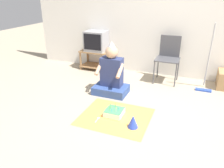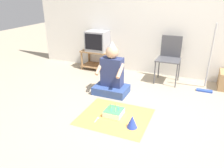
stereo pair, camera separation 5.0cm
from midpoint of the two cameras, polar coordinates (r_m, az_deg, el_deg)
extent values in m
plane|color=tan|center=(3.07, 8.71, -11.08)|extent=(16.00, 16.00, 0.00)
cube|color=white|center=(4.67, 16.73, 16.98)|extent=(6.40, 0.06, 2.55)
cube|color=#997047|center=(5.06, -3.47, 8.53)|extent=(0.73, 0.41, 0.03)
cube|color=#997047|center=(5.16, -3.38, 4.79)|extent=(0.73, 0.41, 0.02)
cylinder|color=#997047|center=(5.12, -7.62, 6.15)|extent=(0.04, 0.04, 0.44)
cylinder|color=#997047|center=(4.83, -0.77, 5.30)|extent=(0.04, 0.04, 0.44)
cylinder|color=#997047|center=(5.41, -5.80, 7.17)|extent=(0.04, 0.04, 0.44)
cylinder|color=#997047|center=(5.13, 0.78, 6.40)|extent=(0.04, 0.04, 0.44)
cube|color=#99999E|center=(5.00, -3.52, 11.17)|extent=(0.47, 0.39, 0.44)
cube|color=black|center=(4.83, -4.58, 10.87)|extent=(0.41, 0.01, 0.34)
cube|color=#4C4C51|center=(4.41, 14.83, 6.16)|extent=(0.45, 0.43, 0.02)
cube|color=#4C4C51|center=(4.55, 15.53, 9.42)|extent=(0.40, 0.02, 0.43)
cylinder|color=#4C4C51|center=(4.33, 11.41, 2.88)|extent=(0.02, 0.02, 0.47)
cylinder|color=#4C4C51|center=(4.28, 16.78, 2.06)|extent=(0.02, 0.02, 0.47)
cylinder|color=#4C4C51|center=(4.69, 12.45, 4.38)|extent=(0.02, 0.02, 0.47)
cylinder|color=#4C4C51|center=(4.64, 17.42, 3.63)|extent=(0.02, 0.02, 0.47)
cube|color=#2D4CB2|center=(4.37, 23.26, -1.62)|extent=(0.28, 0.09, 0.03)
cylinder|color=#B7B7BC|center=(4.27, 24.59, 6.43)|extent=(0.03, 0.24, 1.20)
cube|color=#334C8C|center=(3.93, 0.15, -1.46)|extent=(0.59, 0.42, 0.14)
cube|color=navy|center=(3.84, 0.40, 3.19)|extent=(0.38, 0.21, 0.51)
sphere|color=tan|center=(3.73, 0.41, 8.31)|extent=(0.22, 0.22, 0.22)
cone|color=silver|center=(3.70, 0.42, 10.40)|extent=(0.12, 0.12, 0.09)
cylinder|color=tan|center=(3.79, -2.99, 4.20)|extent=(0.06, 0.27, 0.21)
cylinder|color=tan|center=(3.65, 2.54, 3.42)|extent=(0.06, 0.27, 0.21)
cube|color=#EFA84C|center=(3.26, 1.21, -8.48)|extent=(1.01, 0.87, 0.01)
cube|color=white|center=(3.27, 0.95, -7.41)|extent=(0.26, 0.26, 0.08)
cube|color=#4CB266|center=(3.25, 0.95, -6.74)|extent=(0.25, 0.25, 0.01)
cylinder|color=#4C7FE5|center=(3.21, 2.14, -6.49)|extent=(0.01, 0.01, 0.07)
sphere|color=#FFCC4C|center=(3.19, 2.15, -5.84)|extent=(0.01, 0.01, 0.01)
cylinder|color=#E58CCC|center=(3.26, 2.14, -6.03)|extent=(0.01, 0.01, 0.07)
sphere|color=#FFCC4C|center=(3.24, 2.15, -5.39)|extent=(0.01, 0.01, 0.01)
cylinder|color=#66C666|center=(3.29, 1.33, -5.66)|extent=(0.01, 0.01, 0.07)
sphere|color=#FFCC4C|center=(3.27, 1.33, -5.02)|extent=(0.01, 0.01, 0.01)
cylinder|color=#66C666|center=(3.27, 0.03, -5.83)|extent=(0.01, 0.01, 0.07)
sphere|color=#FFCC4C|center=(3.25, 0.03, -5.19)|extent=(0.01, 0.01, 0.01)
cylinder|color=#66C666|center=(3.23, -0.31, -6.26)|extent=(0.01, 0.01, 0.07)
sphere|color=#FFCC4C|center=(3.21, -0.31, -5.61)|extent=(0.01, 0.01, 0.01)
cylinder|color=#4C7FE5|center=(3.18, 0.23, -6.77)|extent=(0.01, 0.01, 0.07)
sphere|color=#FFCC4C|center=(3.16, 0.23, -6.11)|extent=(0.01, 0.01, 0.01)
cylinder|color=#E58CCC|center=(3.17, 1.39, -6.85)|extent=(0.01, 0.01, 0.07)
sphere|color=#FFCC4C|center=(3.15, 1.40, -6.19)|extent=(0.01, 0.01, 0.01)
cone|color=blue|center=(2.99, 5.79, -9.75)|extent=(0.14, 0.14, 0.18)
ellipsoid|color=white|center=(3.21, -3.24, -8.81)|extent=(0.04, 0.05, 0.01)
cube|color=white|center=(3.16, -3.76, -9.49)|extent=(0.01, 0.10, 0.01)
camera|label=1|loc=(0.03, -89.58, 0.18)|focal=35.00mm
camera|label=2|loc=(0.03, 90.42, -0.18)|focal=35.00mm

